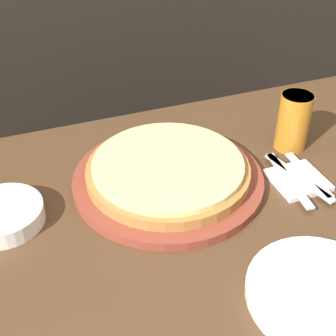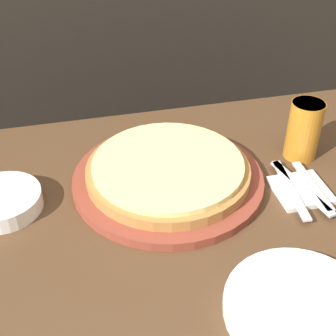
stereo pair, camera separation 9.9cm
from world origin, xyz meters
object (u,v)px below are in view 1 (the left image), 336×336
pizza_on_board (168,174)px  side_bowl (3,215)px  fork (289,180)px  beer_glass (294,119)px  spoon (308,175)px  dinner_knife (299,177)px  dinner_plate (322,294)px

pizza_on_board → side_bowl: (-0.34, -0.00, -0.01)m
side_bowl → fork: side_bowl is taller
beer_glass → side_bowl: (-0.67, -0.03, -0.06)m
fork → spoon: same height
fork → dinner_knife: size_ratio=1.01×
pizza_on_board → dinner_plate: pizza_on_board is taller
pizza_on_board → beer_glass: (0.32, 0.03, 0.05)m
fork → pizza_on_board: bearing=157.7°
dinner_plate → dinner_knife: 0.31m
beer_glass → side_bowl: size_ratio=0.88×
dinner_knife → pizza_on_board: bearing=159.6°
pizza_on_board → fork: 0.26m
pizza_on_board → side_bowl: bearing=-179.5°
side_bowl → dinner_knife: 0.62m
pizza_on_board → spoon: bearing=-18.8°
spoon → side_bowl: bearing=171.4°
spoon → dinner_knife: bearing=180.0°
dinner_plate → fork: (0.11, 0.28, 0.01)m
pizza_on_board → side_bowl: 0.34m
fork → side_bowl: bearing=170.7°
beer_glass → fork: beer_glass is taller
beer_glass → side_bowl: bearing=-177.2°
pizza_on_board → side_bowl: size_ratio=2.61×
side_bowl → dinner_knife: size_ratio=0.80×
fork → dinner_plate: bearing=-112.1°
dinner_knife → spoon: (0.02, 0.00, 0.00)m
dinner_plate → spoon: bearing=59.6°
pizza_on_board → beer_glass: bearing=5.2°
dinner_plate → fork: dinner_plate is taller
spoon → dinner_plate: bearing=-120.4°
pizza_on_board → spoon: pizza_on_board is taller
pizza_on_board → fork: bearing=-22.3°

